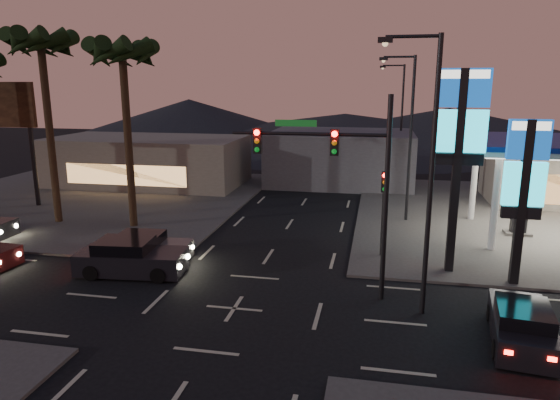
% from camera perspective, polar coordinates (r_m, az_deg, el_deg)
% --- Properties ---
extents(ground, '(140.00, 140.00, 0.00)m').
position_cam_1_polar(ground, '(19.54, -5.26, -12.25)').
color(ground, black).
rests_on(ground, ground).
extents(corner_lot_ne, '(24.00, 24.00, 0.12)m').
position_cam_1_polar(corner_lot_ne, '(35.63, 28.62, -1.99)').
color(corner_lot_ne, '#47443F').
rests_on(corner_lot_ne, ground).
extents(corner_lot_nw, '(24.00, 24.00, 0.12)m').
position_cam_1_polar(corner_lot_nw, '(39.98, -21.01, 0.25)').
color(corner_lot_nw, '#47443F').
rests_on(corner_lot_nw, ground).
extents(pylon_sign_tall, '(2.20, 0.35, 9.00)m').
position_cam_1_polar(pylon_sign_tall, '(22.74, 19.85, 7.40)').
color(pylon_sign_tall, black).
rests_on(pylon_sign_tall, ground).
extents(pylon_sign_short, '(1.60, 0.35, 7.00)m').
position_cam_1_polar(pylon_sign_short, '(22.50, 26.17, 2.31)').
color(pylon_sign_short, black).
rests_on(pylon_sign_short, ground).
extents(traffic_signal_mast, '(6.10, 0.39, 8.00)m').
position_cam_1_polar(traffic_signal_mast, '(19.20, 6.96, 3.65)').
color(traffic_signal_mast, black).
rests_on(traffic_signal_mast, ground).
extents(pedestal_signal, '(0.32, 0.39, 4.30)m').
position_cam_1_polar(pedestal_signal, '(24.50, 11.78, 0.02)').
color(pedestal_signal, black).
rests_on(pedestal_signal, ground).
extents(streetlight_near, '(2.14, 0.25, 10.00)m').
position_cam_1_polar(streetlight_near, '(18.17, 16.38, 4.24)').
color(streetlight_near, black).
rests_on(streetlight_near, ground).
extents(streetlight_mid, '(2.14, 0.25, 10.00)m').
position_cam_1_polar(streetlight_mid, '(31.06, 14.37, 7.84)').
color(streetlight_mid, black).
rests_on(streetlight_mid, ground).
extents(streetlight_far, '(2.14, 0.25, 10.00)m').
position_cam_1_polar(streetlight_far, '(45.01, 13.49, 9.39)').
color(streetlight_far, black).
rests_on(streetlight_far, ground).
extents(palm_a, '(4.41, 4.41, 10.86)m').
position_cam_1_polar(palm_a, '(29.97, -17.52, 14.58)').
color(palm_a, black).
rests_on(palm_a, ground).
extents(palm_b, '(4.41, 4.41, 11.46)m').
position_cam_1_polar(palm_b, '(32.65, -25.58, 14.71)').
color(palm_b, black).
rests_on(palm_b, ground).
extents(building_far_west, '(16.00, 8.00, 4.00)m').
position_cam_1_polar(building_far_west, '(43.82, -14.86, 4.33)').
color(building_far_west, '#726B5B').
rests_on(building_far_west, ground).
extents(building_far_mid, '(12.00, 9.00, 4.40)m').
position_cam_1_polar(building_far_mid, '(43.46, 6.99, 4.87)').
color(building_far_mid, '#4C4C51').
rests_on(building_far_mid, ground).
extents(hill_left, '(40.00, 40.00, 6.00)m').
position_cam_1_polar(hill_left, '(82.77, -10.30, 9.19)').
color(hill_left, black).
rests_on(hill_left, ground).
extents(hill_right, '(50.00, 50.00, 5.00)m').
position_cam_1_polar(hill_right, '(77.76, 18.66, 8.11)').
color(hill_right, black).
rests_on(hill_right, ground).
extents(hill_center, '(60.00, 60.00, 4.00)m').
position_cam_1_polar(hill_center, '(77.34, 7.44, 8.28)').
color(hill_center, black).
rests_on(hill_center, ground).
extents(car_lane_a_front, '(5.01, 2.44, 1.58)m').
position_cam_1_polar(car_lane_a_front, '(23.49, -16.72, -6.39)').
color(car_lane_a_front, black).
rests_on(car_lane_a_front, ground).
extents(car_lane_b_front, '(4.37, 2.08, 1.39)m').
position_cam_1_polar(car_lane_b_front, '(25.00, -15.08, -5.32)').
color(car_lane_b_front, '#555558').
rests_on(car_lane_b_front, ground).
extents(suv_station, '(2.31, 4.41, 1.41)m').
position_cam_1_polar(suv_station, '(18.61, 25.87, -12.72)').
color(suv_station, black).
rests_on(suv_station, ground).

